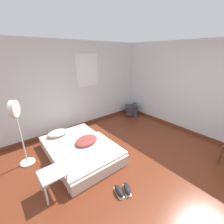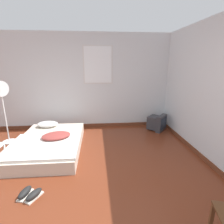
{
  "view_description": "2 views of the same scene",
  "coord_description": "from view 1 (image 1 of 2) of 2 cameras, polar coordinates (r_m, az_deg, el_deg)",
  "views": [
    {
      "loc": [
        -1.95,
        -1.24,
        2.26
      ],
      "look_at": [
        0.61,
        1.9,
        0.65
      ],
      "focal_mm": 24.0,
      "sensor_mm": 36.0,
      "label": 1
    },
    {
      "loc": [
        0.36,
        -2.02,
        1.8
      ],
      "look_at": [
        0.73,
        1.91,
        0.7
      ],
      "focal_mm": 28.0,
      "sensor_mm": 36.0,
      "label": 2
    }
  ],
  "objects": [
    {
      "name": "sneaker_pair",
      "position": [
        2.92,
        4.24,
        -27.51
      ],
      "size": [
        0.34,
        0.33,
        0.1
      ],
      "color": "silver",
      "rests_on": "ground_plane"
    },
    {
      "name": "standing_fan",
      "position": [
        3.48,
        -32.41,
        -2.92
      ],
      "size": [
        0.31,
        0.34,
        1.44
      ],
      "color": "silver",
      "rests_on": "ground_plane"
    },
    {
      "name": "side_stool",
      "position": [
        2.89,
        -21.75,
        -21.73
      ],
      "size": [
        0.4,
        0.4,
        0.42
      ],
      "color": "silver",
      "rests_on": "ground_plane"
    },
    {
      "name": "wall_back",
      "position": [
        4.68,
        -13.91,
        9.08
      ],
      "size": [
        7.22,
        0.08,
        2.6
      ],
      "color": "silver",
      "rests_on": "ground_plane"
    },
    {
      "name": "crt_tv",
      "position": [
        5.81,
        7.5,
        0.77
      ],
      "size": [
        0.59,
        0.59,
        0.44
      ],
      "color": "#333338",
      "rests_on": "ground_plane"
    },
    {
      "name": "ground_plane",
      "position": [
        3.23,
        14.16,
        -23.6
      ],
      "size": [
        20.0,
        20.0,
        0.0
      ],
      "primitive_type": "plane",
      "color": "maroon"
    },
    {
      "name": "mattress_bed",
      "position": [
        3.72,
        -12.11,
        -13.55
      ],
      "size": [
        1.35,
        1.99,
        0.38
      ],
      "color": "beige",
      "rests_on": "ground_plane"
    },
    {
      "name": "wall_right",
      "position": [
        4.66,
        34.3,
        5.8
      ],
      "size": [
        0.08,
        8.16,
        2.6
      ],
      "color": "silver",
      "rests_on": "ground_plane"
    }
  ]
}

